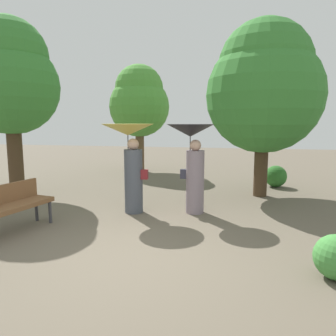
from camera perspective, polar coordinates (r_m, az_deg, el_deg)
ground_plane at (r=4.82m, az=-6.79°, el=-15.18°), size 40.00×40.00×0.00m
person_left at (r=6.71m, az=-6.76°, el=3.04°), size 1.10×1.10×1.87m
person_right at (r=6.65m, az=4.39°, el=2.75°), size 0.99×0.99×1.87m
park_bench at (r=6.18m, az=-26.48°, el=-5.74°), size 0.76×1.56×0.83m
tree_near_left at (r=12.55m, az=-5.17°, el=11.82°), size 2.31×2.31×4.10m
tree_near_right at (r=8.54m, az=16.85°, el=13.86°), size 2.90×2.90×4.43m
tree_mid_left at (r=9.16m, az=-26.45°, el=14.33°), size 2.39×2.39×4.50m
bush_path_right at (r=9.96m, az=18.73°, el=-1.42°), size 0.64×0.64×0.64m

